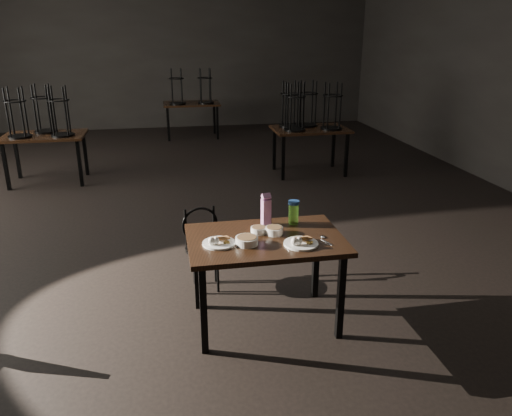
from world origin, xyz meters
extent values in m
plane|color=black|center=(0.00, 0.00, 0.00)|extent=(12.00, 12.00, 0.00)
cube|color=black|center=(0.00, 6.00, 1.60)|extent=(10.00, 0.04, 3.20)
cube|color=black|center=(0.75, -2.79, 0.73)|extent=(1.20, 0.80, 0.04)
cube|color=black|center=(0.23, -3.11, 0.35)|extent=(0.05, 0.05, 0.71)
cube|color=black|center=(1.27, -3.11, 0.35)|extent=(0.05, 0.05, 0.71)
cube|color=black|center=(0.23, -2.47, 0.35)|extent=(0.05, 0.05, 0.71)
cube|color=black|center=(1.27, -2.47, 0.35)|extent=(0.05, 0.05, 0.71)
cylinder|color=white|center=(0.38, -2.85, 0.76)|extent=(0.25, 0.25, 0.01)
cube|color=#9A6636|center=(0.39, -2.81, 0.81)|extent=(0.09, 0.09, 0.04)
cube|color=#9A6636|center=(0.42, -2.81, 0.81)|extent=(0.10, 0.10, 0.03)
ellipsoid|color=white|center=(0.32, -2.88, 0.79)|extent=(0.05, 0.05, 0.06)
ellipsoid|color=white|center=(0.36, -2.88, 0.79)|extent=(0.05, 0.05, 0.06)
cylinder|color=white|center=(0.99, -2.97, 0.76)|extent=(0.26, 0.26, 0.02)
cube|color=#9A6636|center=(0.99, -2.93, 0.81)|extent=(0.09, 0.09, 0.04)
cube|color=#9A6636|center=(1.02, -2.93, 0.81)|extent=(0.11, 0.11, 0.03)
ellipsoid|color=white|center=(0.92, -3.00, 0.80)|extent=(0.05, 0.05, 0.06)
ellipsoid|color=white|center=(0.96, -3.00, 0.80)|extent=(0.05, 0.05, 0.06)
cylinder|color=white|center=(0.72, -2.69, 0.77)|extent=(0.13, 0.13, 0.05)
cylinder|color=brown|center=(0.72, -2.69, 0.79)|extent=(0.11, 0.11, 0.01)
cylinder|color=white|center=(0.83, -2.73, 0.78)|extent=(0.14, 0.14, 0.06)
cylinder|color=brown|center=(0.83, -2.73, 0.80)|extent=(0.12, 0.12, 0.01)
cylinder|color=white|center=(0.59, -2.89, 0.78)|extent=(0.17, 0.17, 0.06)
cylinder|color=brown|center=(0.59, -2.89, 0.80)|extent=(0.15, 0.15, 0.01)
cube|color=#931A79|center=(0.81, -2.54, 0.86)|extent=(0.08, 0.08, 0.22)
cube|color=#931A79|center=(0.81, -2.54, 0.99)|extent=(0.08, 0.08, 0.07)
cylinder|color=#6FC93B|center=(1.04, -2.54, 0.84)|extent=(0.10, 0.10, 0.17)
cylinder|color=navy|center=(1.04, -2.54, 0.93)|extent=(0.12, 0.12, 0.03)
ellipsoid|color=silver|center=(1.19, -2.87, 0.75)|extent=(0.06, 0.07, 0.01)
cube|color=silver|center=(1.19, -2.96, 0.75)|extent=(0.05, 0.12, 0.00)
cylinder|color=black|center=(0.33, -2.13, 0.40)|extent=(0.35, 0.35, 0.03)
torus|color=black|center=(0.30, -1.98, 0.57)|extent=(0.34, 0.08, 0.34)
cylinder|color=black|center=(0.43, -2.03, 0.20)|extent=(0.02, 0.02, 0.40)
cylinder|color=black|center=(0.23, -2.03, 0.20)|extent=(0.02, 0.02, 0.40)
cylinder|color=black|center=(0.23, -2.23, 0.20)|extent=(0.02, 0.02, 0.40)
cylinder|color=black|center=(0.43, -2.23, 0.20)|extent=(0.02, 0.02, 0.40)
cube|color=black|center=(-1.76, 1.69, 0.73)|extent=(1.20, 0.80, 0.04)
cube|color=black|center=(-2.28, 1.37, 0.35)|extent=(0.05, 0.05, 0.71)
cube|color=black|center=(-1.24, 1.37, 0.35)|extent=(0.05, 0.05, 0.71)
cube|color=black|center=(-2.28, 2.01, 0.35)|extent=(0.05, 0.05, 0.71)
cube|color=black|center=(-1.24, 2.01, 0.35)|extent=(0.05, 0.05, 0.71)
cylinder|color=black|center=(-2.06, 1.54, 0.77)|extent=(0.34, 0.34, 0.03)
torus|color=black|center=(-2.06, 1.54, 1.27)|extent=(0.32, 0.32, 0.02)
cylinder|color=black|center=(-1.96, 1.64, 1.13)|extent=(0.03, 0.03, 0.70)
cylinder|color=black|center=(-2.16, 1.64, 1.13)|extent=(0.03, 0.03, 0.70)
cylinder|color=black|center=(-2.16, 1.44, 1.13)|extent=(0.03, 0.03, 0.70)
cylinder|color=black|center=(-1.96, 1.44, 1.13)|extent=(0.03, 0.03, 0.70)
cylinder|color=black|center=(-1.46, 1.54, 0.77)|extent=(0.34, 0.34, 0.03)
torus|color=black|center=(-1.46, 1.54, 1.27)|extent=(0.32, 0.32, 0.02)
cylinder|color=black|center=(-1.36, 1.64, 1.13)|extent=(0.03, 0.03, 0.70)
cylinder|color=black|center=(-1.56, 1.64, 1.13)|extent=(0.03, 0.03, 0.70)
cylinder|color=black|center=(-1.56, 1.44, 1.13)|extent=(0.03, 0.03, 0.70)
cylinder|color=black|center=(-1.36, 1.44, 1.13)|extent=(0.03, 0.03, 0.70)
cylinder|color=black|center=(-1.76, 1.87, 0.77)|extent=(0.34, 0.34, 0.03)
torus|color=black|center=(-1.76, 1.87, 1.27)|extent=(0.32, 0.32, 0.02)
cylinder|color=black|center=(-1.66, 1.97, 1.13)|extent=(0.03, 0.03, 0.70)
cylinder|color=black|center=(-1.86, 1.97, 1.13)|extent=(0.03, 0.03, 0.70)
cylinder|color=black|center=(-1.86, 1.77, 1.13)|extent=(0.03, 0.03, 0.70)
cylinder|color=black|center=(-1.66, 1.77, 1.13)|extent=(0.03, 0.03, 0.70)
cube|color=black|center=(2.36, 1.45, 0.73)|extent=(1.20, 0.80, 0.04)
cube|color=black|center=(1.84, 1.13, 0.35)|extent=(0.05, 0.05, 0.71)
cube|color=black|center=(2.88, 1.13, 0.35)|extent=(0.05, 0.05, 0.71)
cube|color=black|center=(1.84, 1.77, 0.35)|extent=(0.05, 0.05, 0.71)
cube|color=black|center=(2.88, 1.77, 0.35)|extent=(0.05, 0.05, 0.71)
cylinder|color=black|center=(2.06, 1.30, 0.77)|extent=(0.34, 0.34, 0.03)
torus|color=black|center=(2.06, 1.30, 1.27)|extent=(0.32, 0.32, 0.02)
cylinder|color=black|center=(2.16, 1.40, 1.13)|extent=(0.03, 0.03, 0.70)
cylinder|color=black|center=(1.96, 1.40, 1.13)|extent=(0.03, 0.03, 0.70)
cylinder|color=black|center=(1.96, 1.20, 1.13)|extent=(0.03, 0.03, 0.70)
cylinder|color=black|center=(2.16, 1.20, 1.13)|extent=(0.03, 0.03, 0.70)
cylinder|color=black|center=(2.66, 1.30, 0.77)|extent=(0.34, 0.34, 0.03)
torus|color=black|center=(2.66, 1.30, 1.27)|extent=(0.32, 0.32, 0.02)
cylinder|color=black|center=(2.76, 1.40, 1.13)|extent=(0.03, 0.03, 0.70)
cylinder|color=black|center=(2.56, 1.40, 1.13)|extent=(0.03, 0.03, 0.70)
cylinder|color=black|center=(2.56, 1.20, 1.13)|extent=(0.03, 0.03, 0.70)
cylinder|color=black|center=(2.76, 1.20, 1.13)|extent=(0.03, 0.03, 0.70)
cylinder|color=black|center=(2.36, 1.63, 0.77)|extent=(0.34, 0.34, 0.03)
torus|color=black|center=(2.36, 1.63, 1.27)|extent=(0.32, 0.32, 0.02)
cylinder|color=black|center=(2.46, 1.73, 1.13)|extent=(0.03, 0.03, 0.70)
cylinder|color=black|center=(2.26, 1.73, 1.13)|extent=(0.03, 0.03, 0.70)
cylinder|color=black|center=(2.26, 1.53, 1.13)|extent=(0.03, 0.03, 0.70)
cylinder|color=black|center=(2.46, 1.53, 1.13)|extent=(0.03, 0.03, 0.70)
cylinder|color=black|center=(2.06, 1.63, 0.77)|extent=(0.34, 0.34, 0.03)
torus|color=black|center=(2.06, 1.63, 1.27)|extent=(0.32, 0.32, 0.02)
cylinder|color=black|center=(2.16, 1.73, 1.13)|extent=(0.03, 0.03, 0.70)
cylinder|color=black|center=(1.96, 1.73, 1.13)|extent=(0.03, 0.03, 0.70)
cylinder|color=black|center=(1.96, 1.53, 1.13)|extent=(0.03, 0.03, 0.70)
cylinder|color=black|center=(2.16, 1.53, 1.13)|extent=(0.03, 0.03, 0.70)
cube|color=black|center=(0.65, 4.71, 0.73)|extent=(1.20, 0.80, 0.04)
cube|color=black|center=(0.13, 4.39, 0.35)|extent=(0.05, 0.05, 0.71)
cube|color=black|center=(1.17, 4.39, 0.35)|extent=(0.05, 0.05, 0.71)
cube|color=black|center=(0.13, 5.03, 0.35)|extent=(0.05, 0.05, 0.71)
cube|color=black|center=(1.17, 5.03, 0.35)|extent=(0.05, 0.05, 0.71)
cylinder|color=black|center=(0.35, 4.56, 0.77)|extent=(0.34, 0.34, 0.03)
torus|color=black|center=(0.35, 4.56, 1.27)|extent=(0.32, 0.32, 0.02)
cylinder|color=black|center=(0.45, 4.66, 1.13)|extent=(0.03, 0.03, 0.70)
cylinder|color=black|center=(0.26, 4.66, 1.13)|extent=(0.03, 0.03, 0.70)
cylinder|color=black|center=(0.26, 4.47, 1.13)|extent=(0.03, 0.03, 0.70)
cylinder|color=black|center=(0.45, 4.47, 1.13)|extent=(0.03, 0.03, 0.70)
cylinder|color=black|center=(0.95, 4.56, 0.77)|extent=(0.34, 0.34, 0.03)
torus|color=black|center=(0.95, 4.56, 1.27)|extent=(0.32, 0.32, 0.02)
cylinder|color=black|center=(1.05, 4.66, 1.13)|extent=(0.03, 0.03, 0.70)
cylinder|color=black|center=(0.86, 4.66, 1.13)|extent=(0.03, 0.03, 0.70)
cylinder|color=black|center=(0.86, 4.47, 1.13)|extent=(0.03, 0.03, 0.70)
cylinder|color=black|center=(1.05, 4.47, 1.13)|extent=(0.03, 0.03, 0.70)
camera|label=1|loc=(0.03, -6.26, 2.27)|focal=35.00mm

